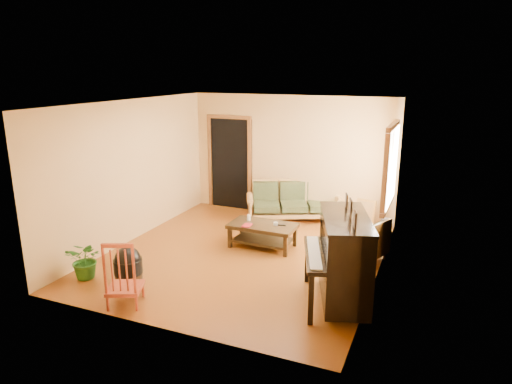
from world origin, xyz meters
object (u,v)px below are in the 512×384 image
at_px(sofa, 294,201).
at_px(armchair, 364,239).
at_px(coffee_table, 263,235).
at_px(piano, 344,260).
at_px(red_chair, 124,272).
at_px(potted_plant, 86,260).
at_px(footstool, 128,269).
at_px(ceramic_crock, 385,224).

distance_m(sofa, armchair, 2.34).
relative_size(coffee_table, piano, 0.85).
height_order(armchair, red_chair, red_chair).
bearing_deg(sofa, potted_plant, -142.30).
bearing_deg(coffee_table, footstool, -123.39).
relative_size(piano, ceramic_crock, 6.37).
xyz_separation_m(armchair, footstool, (-3.15, -2.20, -0.17)).
bearing_deg(coffee_table, armchair, 4.14).
bearing_deg(footstool, potted_plant, -166.43).
distance_m(armchair, ceramic_crock, 1.71).
height_order(ceramic_crock, potted_plant, potted_plant).
relative_size(armchair, footstool, 1.73).
height_order(footstool, ceramic_crock, footstool).
relative_size(sofa, potted_plant, 3.16).
xyz_separation_m(footstool, red_chair, (0.40, -0.59, 0.27)).
bearing_deg(red_chair, potted_plant, 134.73).
distance_m(sofa, red_chair, 4.45).
height_order(coffee_table, piano, piano).
bearing_deg(piano, footstool, 172.47).
height_order(sofa, potted_plant, sofa).
distance_m(sofa, footstool, 4.01).
height_order(footstool, red_chair, red_chair).
distance_m(sofa, coffee_table, 1.70).
distance_m(footstool, ceramic_crock, 5.09).
bearing_deg(armchair, piano, -67.75).
bearing_deg(sofa, ceramic_crock, -20.68).
bearing_deg(ceramic_crock, sofa, -176.11).
distance_m(coffee_table, potted_plant, 3.01).
relative_size(red_chair, ceramic_crock, 4.32).
xyz_separation_m(footstool, ceramic_crock, (3.30, 3.88, -0.09)).
distance_m(footstool, potted_plant, 0.68).
bearing_deg(red_chair, armchair, 22.08).
xyz_separation_m(sofa, ceramic_crock, (1.90, 0.13, -0.30)).
distance_m(armchair, potted_plant, 4.47).
relative_size(coffee_table, ceramic_crock, 5.38).
height_order(sofa, red_chair, red_chair).
xyz_separation_m(coffee_table, armchair, (1.78, 0.13, 0.16)).
relative_size(sofa, coffee_table, 1.62).
bearing_deg(potted_plant, ceramic_crock, 45.62).
height_order(piano, red_chair, piano).
xyz_separation_m(piano, ceramic_crock, (0.17, 3.27, -0.51)).
bearing_deg(coffee_table, ceramic_crock, 43.15).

